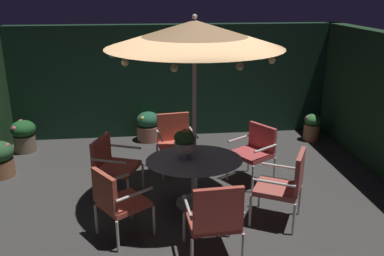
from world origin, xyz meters
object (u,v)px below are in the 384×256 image
object	(u,v)px
patio_umbrella	(195,34)
centerpiece_planter	(185,141)
patio_chair_south	(175,139)
potted_plant_back_right	(312,127)
patio_chair_north	(117,199)
potted_plant_right_far	(148,126)
patio_chair_northeast	(215,217)
patio_dining_table	(194,168)
patio_chair_southeast	(255,148)
patio_chair_southwest	(112,162)
patio_chair_east	(286,183)
potted_plant_back_center	(24,135)

from	to	relation	value
patio_umbrella	centerpiece_planter	distance (m)	1.52
patio_chair_south	potted_plant_back_right	world-z (taller)	patio_chair_south
patio_chair_north	potted_plant_right_far	distance (m)	3.64
centerpiece_planter	potted_plant_right_far	xyz separation A→B (m)	(-0.52, 2.80, -0.69)
centerpiece_planter	patio_chair_northeast	size ratio (longest dim) A/B	0.44
centerpiece_planter	patio_chair_north	bearing A→B (deg)	-139.71
patio_chair_south	potted_plant_back_right	xyz separation A→B (m)	(3.01, 1.13, -0.26)
patio_chair_northeast	potted_plant_right_far	xyz separation A→B (m)	(-0.73, 4.18, -0.26)
potted_plant_back_right	potted_plant_right_far	bearing A→B (deg)	173.50
patio_umbrella	potted_plant_right_far	xyz separation A→B (m)	(-0.65, 2.85, -2.21)
patio_dining_table	patio_umbrella	world-z (taller)	patio_umbrella
patio_chair_northeast	potted_plant_back_right	bearing A→B (deg)	54.03
patio_dining_table	patio_chair_south	bearing A→B (deg)	97.85
patio_dining_table	patio_chair_southeast	distance (m)	1.31
patio_chair_north	potted_plant_right_far	world-z (taller)	patio_chair_north
patio_chair_southwest	patio_chair_north	bearing A→B (deg)	-83.17
patio_dining_table	patio_chair_northeast	distance (m)	1.33
patio_chair_north	patio_chair_east	xyz separation A→B (m)	(2.26, 0.13, 0.04)
patio_dining_table	potted_plant_right_far	xyz separation A→B (m)	(-0.65, 2.85, -0.28)
patio_chair_northeast	patio_chair_east	bearing A→B (deg)	32.62
patio_umbrella	patio_chair_north	size ratio (longest dim) A/B	2.86
patio_chair_north	centerpiece_planter	bearing A→B (deg)	40.29
patio_umbrella	patio_chair_northeast	bearing A→B (deg)	-86.45
patio_chair_northeast	patio_chair_east	xyz separation A→B (m)	(1.09, 0.70, 0.03)
potted_plant_right_far	potted_plant_back_right	world-z (taller)	potted_plant_right_far
patio_chair_south	patio_chair_southwest	size ratio (longest dim) A/B	1.08
centerpiece_planter	patio_chair_southwest	bearing A→B (deg)	158.79
centerpiece_planter	patio_chair_southwest	world-z (taller)	centerpiece_planter
centerpiece_planter	patio_chair_northeast	distance (m)	1.46
patio_umbrella	centerpiece_planter	xyz separation A→B (m)	(-0.13, 0.05, -1.52)
patio_chair_north	patio_chair_southwest	distance (m)	1.24
patio_chair_northeast	potted_plant_back_center	size ratio (longest dim) A/B	1.61
patio_chair_southeast	patio_chair_south	world-z (taller)	patio_chair_south
centerpiece_planter	patio_chair_northeast	world-z (taller)	centerpiece_planter
patio_umbrella	potted_plant_right_far	world-z (taller)	patio_umbrella
centerpiece_planter	patio_chair_east	world-z (taller)	centerpiece_planter
patio_chair_northeast	potted_plant_right_far	size ratio (longest dim) A/B	1.63
patio_dining_table	patio_chair_southeast	world-z (taller)	patio_chair_southeast
centerpiece_planter	potted_plant_right_far	distance (m)	2.93
patio_chair_southeast	patio_chair_southwest	size ratio (longest dim) A/B	1.03
patio_chair_southeast	potted_plant_right_far	size ratio (longest dim) A/B	1.52
patio_chair_east	potted_plant_back_center	bearing A→B (deg)	143.89
patio_dining_table	patio_chair_east	size ratio (longest dim) A/B	1.34
patio_dining_table	patio_chair_south	world-z (taller)	patio_chair_south
potted_plant_right_far	potted_plant_back_center	distance (m)	2.49
patio_chair_south	patio_chair_southwest	bearing A→B (deg)	-141.14
patio_dining_table	potted_plant_back_center	bearing A→B (deg)	141.31
patio_chair_southeast	patio_chair_southwest	bearing A→B (deg)	-174.40
centerpiece_planter	patio_dining_table	bearing A→B (deg)	-20.34
patio_chair_southwest	potted_plant_back_center	bearing A→B (deg)	133.01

